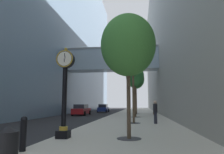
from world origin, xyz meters
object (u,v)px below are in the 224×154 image
(bollard_second, at_px, (23,133))
(car_red_near, at_px, (81,110))
(pedestrian_walking, at_px, (155,111))
(car_blue_mid, at_px, (103,108))
(street_clock, at_px, (65,87))
(street_tree_mid_near, at_px, (133,61))
(street_tree_mid_far, at_px, (135,76))
(street_tree_near, at_px, (128,45))
(street_tree_far, at_px, (136,79))
(trash_bin, at_px, (6,149))

(bollard_second, relative_size, car_red_near, 0.25)
(pedestrian_walking, height_order, car_blue_mid, pedestrian_walking)
(street_clock, distance_m, pedestrian_walking, 8.83)
(street_tree_mid_near, relative_size, street_tree_mid_far, 1.06)
(street_tree_near, height_order, pedestrian_walking, street_tree_near)
(street_tree_near, bearing_deg, street_tree_mid_far, 90.00)
(bollard_second, height_order, car_blue_mid, car_blue_mid)
(street_tree_far, bearing_deg, street_tree_mid_far, -90.00)
(bollard_second, relative_size, street_tree_mid_far, 0.19)
(bollard_second, bearing_deg, street_tree_far, 82.30)
(street_tree_near, distance_m, street_tree_mid_near, 7.38)
(street_tree_far, bearing_deg, street_clock, -97.62)
(street_tree_mid_near, bearing_deg, street_tree_near, -90.00)
(street_clock, xyz_separation_m, street_tree_mid_near, (2.98, 7.58, 2.82))
(street_tree_mid_far, bearing_deg, bollard_second, -100.86)
(street_tree_mid_far, relative_size, car_blue_mid, 1.48)
(pedestrian_walking, bearing_deg, street_tree_mid_far, 102.75)
(street_clock, bearing_deg, pedestrian_walking, 57.49)
(trash_bin, bearing_deg, street_tree_far, 84.59)
(street_tree_far, bearing_deg, street_tree_near, -90.00)
(bollard_second, distance_m, street_tree_near, 5.75)
(trash_bin, bearing_deg, street_tree_near, 62.37)
(street_clock, distance_m, car_red_near, 21.20)
(bollard_second, relative_size, street_tree_near, 0.20)
(street_clock, relative_size, trash_bin, 4.03)
(pedestrian_walking, bearing_deg, street_clock, -122.51)
(street_tree_near, xyz_separation_m, trash_bin, (-2.55, -4.86, -3.75))
(street_tree_far, relative_size, car_red_near, 1.47)
(bollard_second, distance_m, car_blue_mid, 33.53)
(street_tree_far, height_order, pedestrian_walking, street_tree_far)
(street_tree_near, xyz_separation_m, street_tree_mid_near, (0.00, 7.33, 0.85))
(street_tree_mid_near, distance_m, car_blue_mid, 24.55)
(street_tree_mid_near, height_order, trash_bin, street_tree_mid_near)
(street_clock, distance_m, street_tree_mid_near, 8.62)
(street_tree_far, xyz_separation_m, car_blue_mid, (-6.70, 8.52, -4.65))
(bollard_second, distance_m, street_tree_mid_near, 11.64)
(street_clock, distance_m, car_blue_mid, 31.04)
(bollard_second, relative_size, street_tree_far, 0.17)
(street_tree_mid_far, bearing_deg, trash_bin, -97.43)
(trash_bin, xyz_separation_m, car_blue_mid, (-4.15, 35.38, 0.10))
(pedestrian_walking, bearing_deg, trash_bin, -109.58)
(trash_bin, bearing_deg, street_tree_mid_near, 78.21)
(street_tree_near, bearing_deg, street_clock, -175.20)
(trash_bin, bearing_deg, street_clock, 95.33)
(street_clock, xyz_separation_m, street_tree_near, (2.98, 0.25, 1.97))
(street_tree_far, relative_size, trash_bin, 6.47)
(street_tree_mid_far, height_order, car_red_near, street_tree_mid_far)
(street_tree_mid_far, xyz_separation_m, car_blue_mid, (-6.70, 15.85, -4.14))
(street_clock, height_order, street_tree_mid_near, street_tree_mid_near)
(bollard_second, xyz_separation_m, street_tree_mid_far, (3.36, 17.52, 4.18))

